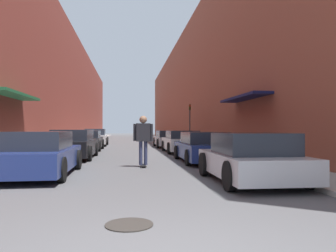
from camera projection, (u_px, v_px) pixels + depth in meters
name	position (u px, v px, depth m)	size (l,w,h in m)	color
ground	(131.00, 144.00, 30.44)	(151.29, 151.29, 0.00)	#515154
curb_strip_left	(87.00, 141.00, 36.68)	(1.80, 68.77, 0.12)	#A3A099
curb_strip_right	(172.00, 140.00, 37.85)	(1.80, 68.77, 0.12)	#A3A099
building_row_left	(61.00, 90.00, 36.37)	(4.90, 68.77, 11.46)	brown
building_row_right	(196.00, 89.00, 38.25)	(4.90, 68.77, 12.06)	brown
parked_car_left_0	(38.00, 154.00, 9.73)	(2.05, 4.58, 1.32)	navy
parked_car_left_1	(74.00, 145.00, 15.37)	(1.93, 4.75, 1.36)	black
parked_car_left_2	(88.00, 141.00, 21.35)	(1.88, 4.32, 1.27)	#232326
parked_car_left_3	(96.00, 138.00, 26.90)	(1.90, 4.06, 1.40)	silver
parked_car_right_0	(251.00, 158.00, 8.57)	(2.07, 4.03, 1.29)	#B7B7BC
parked_car_right_1	(203.00, 147.00, 13.79)	(1.95, 4.64, 1.27)	navy
parked_car_right_2	(182.00, 142.00, 19.41)	(2.01, 4.58, 1.29)	silver
parked_car_right_3	(168.00, 139.00, 24.95)	(1.99, 4.73, 1.27)	#B7B7BC
skateboarder	(143.00, 135.00, 11.98)	(0.72, 0.78, 1.88)	black
manhole_cover	(129.00, 225.00, 4.74)	(0.70, 0.70, 0.02)	#332D28
traffic_light	(190.00, 119.00, 27.57)	(0.16, 0.22, 3.33)	#2D2D2D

